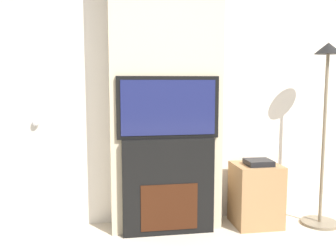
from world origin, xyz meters
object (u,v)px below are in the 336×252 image
at_px(fireplace, 168,186).
at_px(television, 168,107).
at_px(media_stand, 256,194).
at_px(floor_lamp, 325,112).

distance_m(fireplace, television, 0.69).
height_order(television, media_stand, television).
xyz_separation_m(television, floor_lamp, (1.44, -0.04, -0.06)).
height_order(television, floor_lamp, floor_lamp).
height_order(fireplace, media_stand, fireplace).
xyz_separation_m(floor_lamp, media_stand, (-0.60, 0.09, -0.76)).
bearing_deg(television, media_stand, 3.33).
height_order(fireplace, television, television).
bearing_deg(media_stand, fireplace, -176.80).
xyz_separation_m(fireplace, floor_lamp, (1.44, -0.04, 0.63)).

